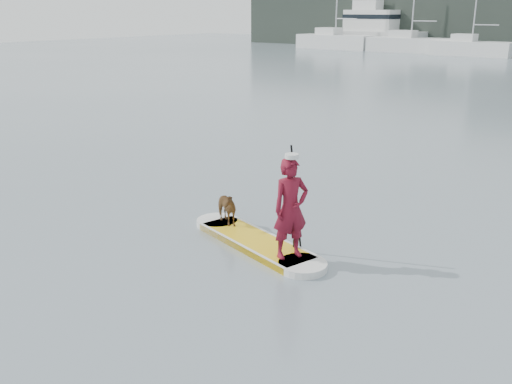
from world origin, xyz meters
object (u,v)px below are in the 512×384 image
Objects in this scene: paddleboard at (256,242)px; sailboat_c at (471,47)px; sailboat_a at (335,40)px; dog at (224,207)px; sailboat_b at (410,43)px; motor_yacht_b at (375,30)px; paddler at (291,208)px.

sailboat_c is (-11.04, 47.02, 0.70)m from paddleboard.
dog is at bearing -58.73° from sailboat_a.
sailboat_a is 14.89m from sailboat_c.
motor_yacht_b is at bearing 143.92° from sailboat_b.
sailboat_c is (14.84, -1.17, -0.11)m from sailboat_a.
paddleboard is 0.31× the size of sailboat_c.
sailboat_c reaches higher than paddler.
sailboat_a is at bearing 50.79° from dog.
motor_yacht_b is (-22.06, 51.70, 1.42)m from dog.
dog is at bearing -65.49° from motor_yacht_b.
sailboat_b is (8.57, -0.08, 0.02)m from sailboat_a.
sailboat_a is 8.57m from sailboat_b.
dog is (-0.96, 0.27, 0.38)m from paddleboard.
sailboat_a is at bearing -125.78° from motor_yacht_b.
sailboat_a is 1.21× the size of sailboat_c.
paddleboard is 0.32× the size of motor_yacht_b.
sailboat_b is at bearing -32.68° from motor_yacht_b.
sailboat_b is at bearing 49.57° from paddler.
paddler is at bearing -64.00° from motor_yacht_b.
sailboat_c is at bearing -11.85° from sailboat_b.
motor_yacht_b is (-23.02, 51.97, 1.80)m from paddleboard.
paddler is 0.16× the size of sailboat_c.
sailboat_a is at bearing 57.87° from paddler.
paddler is 57.44m from motor_yacht_b.
paddleboard is 1.29m from paddler.
sailboat_b is at bearing 3.23° from sailboat_a.
sailboat_a is at bearing 177.44° from sailboat_b.
paddleboard is 1.07m from dog.
dog is 0.08× the size of motor_yacht_b.
sailboat_a reaches higher than motor_yacht_b.
sailboat_b is 1.24× the size of sailboat_c.
sailboat_b reaches higher than paddleboard.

